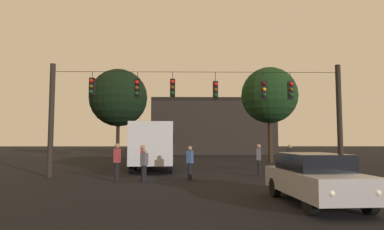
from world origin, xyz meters
TOP-DOWN VIEW (x-y plane):
  - ground_plane at (0.00, 24.50)m, footprint 168.00×168.00m
  - overhead_signal_span at (-0.02, 12.91)m, footprint 15.62×0.44m
  - city_bus at (-2.92, 19.22)m, footprint 3.28×11.15m
  - car_near_right at (3.37, 5.47)m, footprint 2.04×4.42m
  - pedestrian_crossing_left at (-2.50, 11.01)m, footprint 0.35×0.42m
  - pedestrian_crossing_center at (3.43, 13.54)m, footprint 0.32×0.41m
  - pedestrian_crossing_right at (-3.80, 11.15)m, footprint 0.29×0.39m
  - pedestrian_near_bus at (-0.36, 11.63)m, footprint 0.35×0.42m
  - pedestrian_trailing at (-2.70, 11.89)m, footprint 0.28×0.39m
  - pedestrian_far_side at (5.43, 14.41)m, footprint 0.30×0.40m
  - corner_building at (3.26, 44.76)m, footprint 17.09×10.10m
  - tree_left_silhouette at (6.78, 24.21)m, footprint 4.94×4.94m
  - tree_behind_building at (-8.09, 32.03)m, footprint 6.38×6.38m

SIDE VIEW (x-z plane):
  - ground_plane at x=0.00m, z-range 0.00..0.00m
  - car_near_right at x=3.37m, z-range 0.04..1.56m
  - pedestrian_crossing_left at x=-2.50m, z-range 0.09..1.63m
  - pedestrian_near_bus at x=-0.36m, z-range 0.11..1.76m
  - pedestrian_far_side at x=5.43m, z-range 0.11..1.79m
  - pedestrian_trailing at x=-2.70m, z-range 0.11..1.81m
  - pedestrian_crossing_center at x=3.43m, z-range 0.12..1.84m
  - pedestrian_crossing_right at x=-3.80m, z-range 0.13..1.91m
  - city_bus at x=-2.92m, z-range 0.37..3.37m
  - overhead_signal_span at x=-0.02m, z-range 0.68..6.69m
  - corner_building at x=3.26m, z-range 0.00..7.79m
  - tree_left_silhouette at x=6.78m, z-range 1.70..10.08m
  - tree_behind_building at x=-8.09m, z-range 1.73..11.59m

